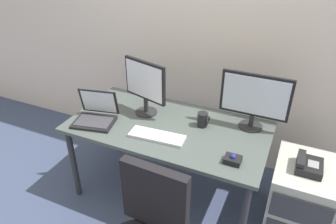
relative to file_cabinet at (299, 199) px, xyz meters
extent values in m
plane|color=#3C4865|center=(-1.04, -0.07, -0.30)|extent=(8.00, 8.00, 0.00)
cube|color=beige|center=(-1.04, 0.68, 1.10)|extent=(6.00, 0.10, 2.80)
cube|color=#48514D|center=(-1.04, -0.07, 0.39)|extent=(1.53, 0.80, 0.03)
cylinder|color=#2D2D33|center=(-1.74, -0.40, 0.04)|extent=(0.05, 0.05, 0.67)
cylinder|color=#2D2D33|center=(-0.33, -0.40, 0.04)|extent=(0.05, 0.05, 0.67)
cylinder|color=#2D2D33|center=(-1.74, 0.27, 0.04)|extent=(0.05, 0.05, 0.67)
cylinder|color=#2D2D33|center=(-0.33, 0.27, 0.04)|extent=(0.05, 0.05, 0.67)
cube|color=#B7BAAD|center=(0.00, 0.00, 0.00)|extent=(0.42, 0.52, 0.59)
cube|color=#38383D|center=(0.00, -0.26, 0.13)|extent=(0.38, 0.01, 0.20)
cube|color=black|center=(0.00, -0.02, 0.32)|extent=(0.17, 0.20, 0.06)
cube|color=black|center=(-0.06, -0.02, 0.37)|extent=(0.05, 0.18, 0.04)
cube|color=gray|center=(0.02, -0.03, 0.35)|extent=(0.07, 0.08, 0.01)
cube|color=black|center=(-0.78, -0.81, 0.44)|extent=(0.40, 0.08, 0.42)
cylinder|color=#262628|center=(-0.45, 0.18, 0.41)|extent=(0.18, 0.18, 0.01)
cylinder|color=#262628|center=(-0.45, 0.18, 0.47)|extent=(0.04, 0.04, 0.09)
cube|color=black|center=(-0.45, 0.18, 0.68)|extent=(0.51, 0.02, 0.33)
cube|color=silver|center=(-0.45, 0.16, 0.68)|extent=(0.47, 0.01, 0.29)
cylinder|color=#262628|center=(-1.28, 0.04, 0.41)|extent=(0.18, 0.18, 0.01)
cylinder|color=#262628|center=(-1.28, 0.04, 0.48)|extent=(0.04, 0.04, 0.12)
cube|color=black|center=(-1.28, 0.04, 0.70)|extent=(0.40, 0.13, 0.32)
cube|color=white|center=(-1.28, 0.02, 0.70)|extent=(0.36, 0.11, 0.28)
cube|color=silver|center=(-1.04, -0.25, 0.42)|extent=(0.42, 0.17, 0.02)
cube|color=white|center=(-1.04, -0.25, 0.43)|extent=(0.39, 0.14, 0.01)
cube|color=black|center=(-1.57, -0.28, 0.42)|extent=(0.35, 0.28, 0.02)
cube|color=#38383D|center=(-1.57, -0.28, 0.43)|extent=(0.30, 0.22, 0.00)
cube|color=black|center=(-1.60, -0.15, 0.54)|extent=(0.31, 0.12, 0.22)
cube|color=silver|center=(-1.60, -0.16, 0.54)|extent=(0.28, 0.10, 0.19)
cube|color=black|center=(-0.47, -0.29, 0.43)|extent=(0.11, 0.09, 0.04)
sphere|color=navy|center=(-0.47, -0.29, 0.45)|extent=(0.04, 0.04, 0.04)
cylinder|color=black|center=(-0.80, 0.04, 0.46)|extent=(0.08, 0.08, 0.11)
torus|color=black|center=(-0.75, 0.04, 0.47)|extent=(0.01, 0.07, 0.07)
cube|color=black|center=(-1.69, 0.02, 0.41)|extent=(0.14, 0.15, 0.01)
camera|label=1|loc=(-0.20, -1.92, 1.73)|focal=33.46mm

